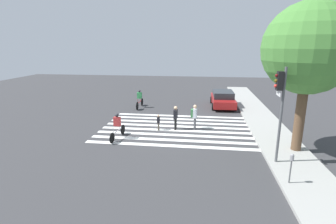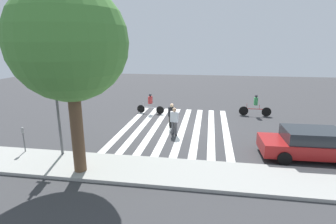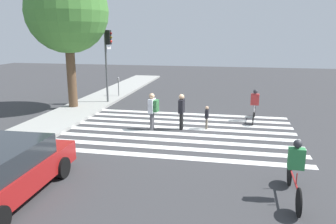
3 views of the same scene
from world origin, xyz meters
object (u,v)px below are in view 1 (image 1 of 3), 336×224
at_px(pedestrian_child_with_backpack, 158,121).
at_px(pedestrian_adult_yellow_jacket, 176,116).
at_px(cyclist_far_lane, 140,98).
at_px(cyclist_near_curb, 117,125).
at_px(traffic_light, 280,98).
at_px(pedestrian_adult_tall_backpack, 194,115).
at_px(parking_meter, 291,162).
at_px(street_tree, 309,49).
at_px(car_parked_silver_sedan, 223,99).

bearing_deg(pedestrian_child_with_backpack, pedestrian_adult_yellow_jacket, 108.03).
bearing_deg(cyclist_far_lane, pedestrian_adult_yellow_jacket, 35.02).
distance_m(pedestrian_child_with_backpack, cyclist_near_curb, 2.94).
height_order(traffic_light, pedestrian_adult_tall_backpack, traffic_light).
xyz_separation_m(parking_meter, cyclist_far_lane, (-12.47, -9.22, -0.18)).
bearing_deg(street_tree, traffic_light, -42.95).
bearing_deg(pedestrian_adult_tall_backpack, cyclist_far_lane, -129.35).
xyz_separation_m(pedestrian_adult_tall_backpack, cyclist_near_curb, (2.52, -4.57, -0.12)).
relative_size(street_tree, cyclist_far_lane, 3.23).
distance_m(traffic_light, parking_meter, 2.99).
relative_size(parking_meter, cyclist_far_lane, 0.60).
xyz_separation_m(traffic_light, pedestrian_adult_yellow_jacket, (-4.62, -5.21, -2.34)).
height_order(pedestrian_adult_yellow_jacket, pedestrian_child_with_backpack, pedestrian_adult_yellow_jacket).
bearing_deg(parking_meter, pedestrian_adult_yellow_jacket, -141.15).
bearing_deg(pedestrian_child_with_backpack, cyclist_far_lane, -151.01).
distance_m(traffic_light, cyclist_near_curb, 9.19).
relative_size(pedestrian_adult_yellow_jacket, pedestrian_child_with_backpack, 1.52).
xyz_separation_m(street_tree, car_parked_silver_sedan, (-10.19, -3.17, -4.63)).
bearing_deg(pedestrian_adult_yellow_jacket, cyclist_far_lane, 38.71).
distance_m(parking_meter, cyclist_far_lane, 15.51).
relative_size(pedestrian_adult_yellow_jacket, car_parked_silver_sedan, 0.34).
xyz_separation_m(parking_meter, car_parked_silver_sedan, (-13.89, -1.73, -0.31)).
xyz_separation_m(traffic_light, cyclist_near_curb, (-2.43, -8.53, -2.39)).
height_order(pedestrian_adult_yellow_jacket, cyclist_far_lane, cyclist_far_lane).
relative_size(pedestrian_child_with_backpack, cyclist_far_lane, 0.45).
xyz_separation_m(street_tree, cyclist_far_lane, (-8.77, -10.66, -4.51)).
relative_size(pedestrian_adult_tall_backpack, car_parked_silver_sedan, 0.36).
height_order(pedestrian_adult_yellow_jacket, car_parked_silver_sedan, pedestrian_adult_yellow_jacket).
xyz_separation_m(street_tree, pedestrian_adult_tall_backpack, (-3.26, -5.54, -4.39)).
height_order(parking_meter, pedestrian_child_with_backpack, parking_meter).
relative_size(street_tree, car_parked_silver_sedan, 1.62).
bearing_deg(pedestrian_adult_yellow_jacket, parking_meter, -136.03).
bearing_deg(pedestrian_adult_tall_backpack, parking_meter, 38.19).
relative_size(street_tree, pedestrian_adult_yellow_jacket, 4.71).
bearing_deg(car_parked_silver_sedan, cyclist_far_lane, -80.75).
bearing_deg(street_tree, cyclist_near_curb, -94.21).
distance_m(pedestrian_adult_tall_backpack, car_parked_silver_sedan, 7.32).
height_order(cyclist_far_lane, cyclist_near_curb, cyclist_far_lane).
bearing_deg(pedestrian_child_with_backpack, cyclist_near_curb, -44.15).
bearing_deg(cyclist_near_curb, cyclist_far_lane, -170.22).
relative_size(traffic_light, pedestrian_adult_tall_backpack, 2.77).
bearing_deg(car_parked_silver_sedan, pedestrian_child_with_backpack, -33.62).
xyz_separation_m(traffic_light, pedestrian_adult_tall_backpack, (-4.95, -3.97, -2.27)).
bearing_deg(cyclist_near_curb, parking_meter, 68.66).
height_order(pedestrian_child_with_backpack, pedestrian_adult_tall_backpack, pedestrian_adult_tall_backpack).
height_order(parking_meter, cyclist_far_lane, cyclist_far_lane).
bearing_deg(pedestrian_adult_yellow_jacket, cyclist_near_curb, 128.55).
distance_m(pedestrian_adult_yellow_jacket, pedestrian_child_with_backpack, 1.19).
bearing_deg(traffic_light, cyclist_far_lane, -139.00).
relative_size(pedestrian_adult_tall_backpack, cyclist_far_lane, 0.71).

